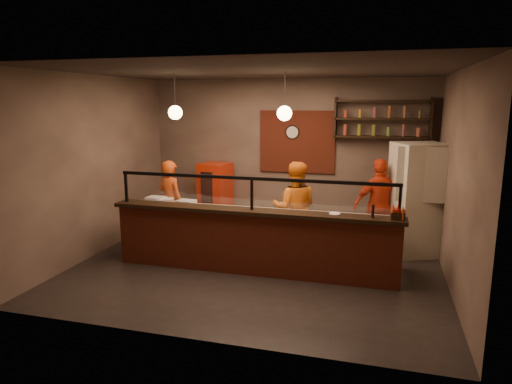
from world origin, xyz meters
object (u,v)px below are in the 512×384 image
(wall_clock, at_px, (292,132))
(cook_mid, at_px, (295,208))
(cook_left, at_px, (171,202))
(pizza_dough, at_px, (289,215))
(condiment_caddy, at_px, (398,215))
(pepper_mill, at_px, (373,211))
(cook_right, at_px, (380,205))
(fridge, at_px, (418,199))
(red_cooler, at_px, (215,195))

(wall_clock, height_order, cook_mid, wall_clock)
(cook_mid, bearing_deg, cook_left, -7.76)
(pizza_dough, bearing_deg, condiment_caddy, -13.98)
(pizza_dough, distance_m, pepper_mill, 1.42)
(pizza_dough, bearing_deg, cook_right, 43.75)
(wall_clock, distance_m, pepper_mill, 3.43)
(cook_left, xyz_separation_m, pepper_mill, (3.82, -1.19, 0.35))
(pizza_dough, relative_size, condiment_caddy, 2.64)
(wall_clock, height_order, condiment_caddy, wall_clock)
(wall_clock, bearing_deg, cook_right, -28.08)
(cook_right, bearing_deg, fridge, 154.95)
(cook_mid, height_order, fridge, fridge)
(wall_clock, height_order, cook_right, wall_clock)
(cook_mid, bearing_deg, wall_clock, -84.89)
(wall_clock, distance_m, condiment_caddy, 3.61)
(red_cooler, bearing_deg, cook_right, 0.58)
(cook_mid, height_order, cook_right, cook_right)
(cook_mid, bearing_deg, pepper_mill, 130.96)
(pepper_mill, bearing_deg, condiment_caddy, 3.99)
(red_cooler, bearing_deg, cook_mid, -21.04)
(wall_clock, distance_m, red_cooler, 2.17)
(fridge, xyz_separation_m, pepper_mill, (-0.75, -1.80, 0.15))
(condiment_caddy, relative_size, pepper_mill, 0.98)
(wall_clock, relative_size, pepper_mill, 1.46)
(wall_clock, relative_size, pizza_dough, 0.57)
(red_cooler, height_order, pepper_mill, red_cooler)
(cook_right, xyz_separation_m, pizza_dough, (-1.43, -1.37, 0.05))
(fridge, relative_size, pepper_mill, 9.84)
(pepper_mill, bearing_deg, cook_right, 86.94)
(pizza_dough, height_order, pepper_mill, pepper_mill)
(red_cooler, bearing_deg, fridge, 2.16)
(red_cooler, distance_m, pizza_dough, 2.90)
(cook_right, relative_size, red_cooler, 1.20)
(red_cooler, xyz_separation_m, pizza_dough, (2.05, -2.04, 0.19))
(wall_clock, bearing_deg, pepper_mill, -57.95)
(cook_mid, distance_m, fridge, 2.22)
(cook_left, xyz_separation_m, fridge, (4.57, 0.61, 0.19))
(cook_left, distance_m, fridge, 4.61)
(cook_left, distance_m, pepper_mill, 4.02)
(cook_right, bearing_deg, wall_clock, -52.31)
(wall_clock, distance_m, cook_right, 2.43)
(pizza_dough, bearing_deg, fridge, 33.09)
(cook_left, bearing_deg, pepper_mill, -173.61)
(pizza_dough, relative_size, pepper_mill, 2.58)
(cook_left, xyz_separation_m, cook_right, (3.92, 0.61, 0.04))
(cook_right, bearing_deg, cook_left, -15.30)
(wall_clock, height_order, fridge, wall_clock)
(fridge, xyz_separation_m, pizza_dough, (-2.08, -1.36, -0.10))
(cook_left, xyz_separation_m, pizza_dough, (2.49, -0.75, 0.09))
(condiment_caddy, bearing_deg, cook_mid, 145.76)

